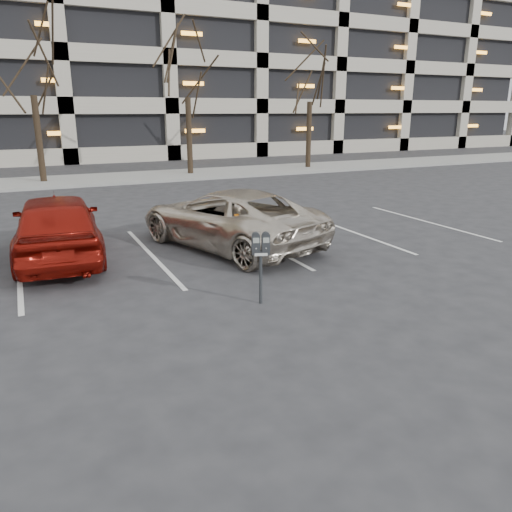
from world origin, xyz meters
TOP-DOWN VIEW (x-y plane):
  - ground at (0.00, 0.00)m, footprint 140.00×140.00m
  - sidewalk at (0.00, 16.00)m, footprint 80.00×4.00m
  - stall_lines at (-1.40, 2.30)m, footprint 16.90×5.20m
  - parking_garage at (12.00, 33.84)m, footprint 52.00×20.00m
  - tree_b at (-3.00, 16.00)m, footprint 3.77×3.77m
  - tree_c at (4.00, 16.00)m, footprint 3.76×3.76m
  - tree_d at (11.00, 16.00)m, footprint 3.60×3.60m
  - parking_meter at (-0.40, -1.45)m, footprint 0.34×0.22m
  - suv_silver at (0.55, 2.31)m, footprint 3.85×5.59m
  - car_red at (-3.33, 2.89)m, footprint 2.12×4.63m

SIDE VIEW (x-z plane):
  - ground at x=0.00m, z-range 0.00..0.00m
  - stall_lines at x=-1.40m, z-range 0.00..0.01m
  - sidewalk at x=0.00m, z-range 0.00..0.12m
  - suv_silver at x=0.55m, z-range 0.00..1.42m
  - car_red at x=-3.33m, z-range 0.00..1.54m
  - parking_meter at x=-0.40m, z-range 0.33..1.58m
  - tree_d at x=11.00m, z-range 1.82..10.00m
  - tree_c at x=4.00m, z-range 1.90..10.45m
  - tree_b at x=-3.00m, z-range 1.91..10.48m
  - parking_garage at x=12.00m, z-range -0.24..18.76m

